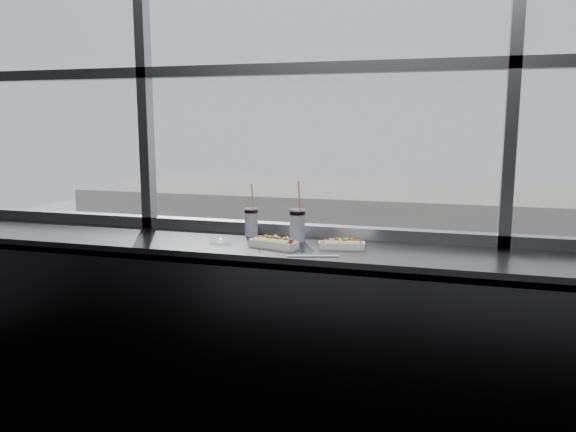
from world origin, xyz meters
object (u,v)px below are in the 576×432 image
(car_near_b, at_px, (266,425))
(pedestrian_d, at_px, (576,353))
(hotdog_tray_left, at_px, (274,243))
(wrapper, at_px, (221,241))
(soda_cup_left, at_px, (251,220))
(car_far_b, at_px, (439,363))
(car_far_a, at_px, (213,335))
(tree_left, at_px, (256,285))
(soda_cup_right, at_px, (297,224))
(loose_straw, at_px, (313,256))
(tree_center, at_px, (461,290))
(pedestrian_b, at_px, (403,333))
(hotdog_tray_right, at_px, (342,244))

(car_near_b, height_order, pedestrian_d, car_near_b)
(hotdog_tray_left, bearing_deg, wrapper, -170.06)
(soda_cup_left, distance_m, car_far_b, 26.55)
(soda_cup_left, bearing_deg, car_far_a, 114.73)
(hotdog_tray_left, distance_m, car_far_b, 26.76)
(tree_left, bearing_deg, car_far_a, -105.52)
(hotdog_tray_left, xyz_separation_m, soda_cup_right, (0.07, 0.18, 0.07))
(pedestrian_d, bearing_deg, car_far_b, -62.34)
(hotdog_tray_left, bearing_deg, tree_left, 123.97)
(car_near_b, bearing_deg, hotdog_tray_left, -159.32)
(loose_straw, distance_m, wrapper, 0.56)
(car_far_b, bearing_deg, tree_center, -12.62)
(car_far_b, distance_m, car_near_b, 10.17)
(pedestrian_b, distance_m, tree_left, 9.12)
(hotdog_tray_left, xyz_separation_m, hotdog_tray_right, (0.33, 0.07, -0.00))
(wrapper, relative_size, tree_center, 0.02)
(car_far_b, distance_m, car_far_a, 12.04)
(hotdog_tray_right, xyz_separation_m, car_near_b, (-5.88, 16.28, -10.92))
(soda_cup_right, bearing_deg, pedestrian_d, 74.96)
(car_near_b, distance_m, pedestrian_b, 12.45)
(hotdog_tray_right, xyz_separation_m, soda_cup_right, (-0.26, 0.11, 0.07))
(pedestrian_b, distance_m, tree_center, 3.99)
(loose_straw, bearing_deg, wrapper, 146.85)
(soda_cup_right, bearing_deg, hotdog_tray_right, -23.56)
(wrapper, bearing_deg, loose_straw, -16.71)
(hotdog_tray_left, height_order, car_far_b, hotdog_tray_left)
(wrapper, relative_size, pedestrian_b, 0.06)
(pedestrian_b, bearing_deg, car_far_a, 110.29)
(loose_straw, relative_size, car_far_b, 0.04)
(soda_cup_right, distance_m, car_far_a, 28.89)
(tree_left, bearing_deg, tree_center, 0.00)
(wrapper, bearing_deg, car_near_b, 107.82)
(tree_center, bearing_deg, car_far_a, -162.89)
(car_far_a, bearing_deg, tree_left, -21.64)
(wrapper, bearing_deg, pedestrian_d, 74.34)
(car_far_b, distance_m, tree_center, 4.87)
(car_near_b, relative_size, tree_left, 1.54)
(tree_left, bearing_deg, hotdog_tray_left, -70.22)
(car_near_b, relative_size, tree_center, 1.27)
(tree_left, bearing_deg, soda_cup_left, -70.44)
(hotdog_tray_left, relative_size, car_far_b, 0.04)
(loose_straw, relative_size, pedestrian_b, 0.12)
(soda_cup_left, height_order, tree_center, soda_cup_left)
(tree_left, relative_size, tree_center, 0.82)
(pedestrian_d, xyz_separation_m, tree_left, (-17.72, 0.44, 2.05))
(soda_cup_right, relative_size, tree_left, 0.07)
(car_far_a, bearing_deg, hotdog_tray_left, -161.21)
(soda_cup_right, distance_m, tree_center, 29.47)
(loose_straw, height_order, tree_center, loose_straw)
(hotdog_tray_right, distance_m, tree_left, 31.52)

